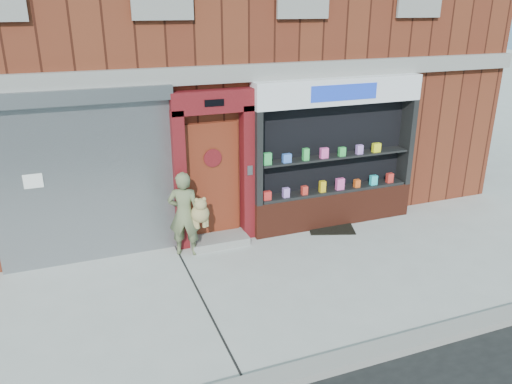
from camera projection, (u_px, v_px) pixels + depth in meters
ground at (292, 279)px, 8.30m from camera, size 80.00×80.00×0.00m
curb at (362, 356)px, 6.40m from camera, size 60.00×0.30×0.12m
building at (192, 17)px, 12.12m from camera, size 12.00×8.16×8.00m
shutter_bay at (84, 168)px, 8.37m from camera, size 3.10×0.30×3.04m
red_door_bay at (214, 169)px, 9.16m from camera, size 1.52×0.58×2.90m
pharmacy_bay at (335, 160)px, 9.98m from camera, size 3.50×0.41×3.00m
woman at (186, 214)px, 8.89m from camera, size 0.77×0.56×1.57m
doormat at (331, 228)px, 10.18m from camera, size 1.06×0.90×0.02m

